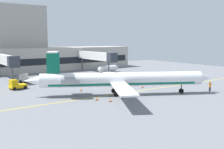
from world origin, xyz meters
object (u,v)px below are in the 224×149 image
at_px(marshaller, 210,86).
at_px(regional_jet, 120,79).
at_px(fuel_tank, 108,69).
at_px(pushback_tractor, 16,85).
at_px(baggage_tug, 26,79).

bearing_deg(marshaller, regional_jet, 154.90).
distance_m(regional_jet, fuel_tank, 33.58).
xyz_separation_m(regional_jet, fuel_tank, (16.99, 28.91, -1.63)).
bearing_deg(fuel_tank, marshaller, -90.86).
bearing_deg(pushback_tractor, regional_jet, -49.11).
xyz_separation_m(regional_jet, baggage_tug, (-10.02, 24.05, -1.91)).
height_order(fuel_tank, marshaller, fuel_tank).
bearing_deg(regional_jet, pushback_tractor, 130.89).
bearing_deg(pushback_tractor, fuel_tank, 21.69).
distance_m(pushback_tractor, fuel_tank, 33.65).
bearing_deg(marshaller, pushback_tractor, 141.79).
height_order(regional_jet, fuel_tank, regional_jet).
relative_size(pushback_tractor, marshaller, 1.79).
height_order(baggage_tug, pushback_tractor, baggage_tug).
xyz_separation_m(baggage_tug, pushback_tractor, (-4.25, -7.57, -0.02)).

